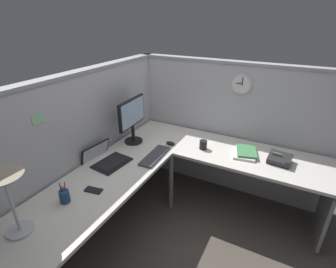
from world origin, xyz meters
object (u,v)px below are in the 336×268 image
at_px(computer_mouse, 170,143).
at_px(office_phone, 280,159).
at_px(keyboard, 155,156).
at_px(wall_clock, 241,84).
at_px(laptop, 105,159).
at_px(pen_cup, 64,196).
at_px(cell_phone, 93,190).
at_px(coffee_mug, 203,145).
at_px(desk_lamp_dome, 6,186).
at_px(book_stack, 246,152).
at_px(monitor, 132,117).

bearing_deg(computer_mouse, office_phone, -81.84).
distance_m(keyboard, wall_clock, 1.19).
bearing_deg(laptop, pen_cup, -168.10).
distance_m(laptop, keyboard, 0.49).
bearing_deg(cell_phone, laptop, 19.08).
height_order(computer_mouse, coffee_mug, coffee_mug).
bearing_deg(desk_lamp_dome, pen_cup, -5.77).
bearing_deg(book_stack, keyboard, 120.81).
relative_size(laptop, desk_lamp_dome, 0.93).
height_order(monitor, cell_phone, monitor).
bearing_deg(desk_lamp_dome, coffee_mug, -22.43).
relative_size(keyboard, wall_clock, 1.95).
distance_m(monitor, book_stack, 1.24).
bearing_deg(office_phone, keyboard, 112.48).
relative_size(pen_cup, office_phone, 0.81).
relative_size(keyboard, computer_mouse, 4.13).
distance_m(pen_cup, cell_phone, 0.23).
height_order(desk_lamp_dome, book_stack, desk_lamp_dome).
relative_size(computer_mouse, book_stack, 0.33).
xyz_separation_m(monitor, keyboard, (-0.18, -0.38, -0.28)).
relative_size(monitor, wall_clock, 2.27).
bearing_deg(laptop, monitor, -2.13).
bearing_deg(laptop, coffee_mug, -48.55).
relative_size(desk_lamp_dome, coffee_mug, 4.64).
height_order(keyboard, wall_clock, wall_clock).
distance_m(keyboard, computer_mouse, 0.31).
bearing_deg(computer_mouse, keyboard, 176.58).
distance_m(computer_mouse, book_stack, 0.79).
relative_size(monitor, book_stack, 1.57).
bearing_deg(computer_mouse, desk_lamp_dome, 168.28).
height_order(monitor, book_stack, monitor).
height_order(coffee_mug, wall_clock, wall_clock).
bearing_deg(monitor, desk_lamp_dome, -176.97).
bearing_deg(office_phone, wall_clock, 55.60).
bearing_deg(keyboard, cell_phone, 163.84).
height_order(keyboard, coffee_mug, coffee_mug).
relative_size(desk_lamp_dome, pen_cup, 2.47).
distance_m(office_phone, wall_clock, 0.86).
relative_size(desk_lamp_dome, office_phone, 2.00).
bearing_deg(book_stack, computer_mouse, 102.22).
relative_size(keyboard, cell_phone, 2.99).
xyz_separation_m(monitor, office_phone, (0.29, -1.50, -0.26)).
xyz_separation_m(cell_phone, office_phone, (1.16, -1.29, 0.03)).
height_order(computer_mouse, pen_cup, pen_cup).
bearing_deg(monitor, cell_phone, -166.67).
distance_m(computer_mouse, coffee_mug, 0.36).
height_order(keyboard, book_stack, book_stack).
xyz_separation_m(keyboard, wall_clock, (0.82, -0.60, 0.61)).
xyz_separation_m(keyboard, office_phone, (0.46, -1.12, 0.03)).
distance_m(computer_mouse, desk_lamp_dome, 1.62).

